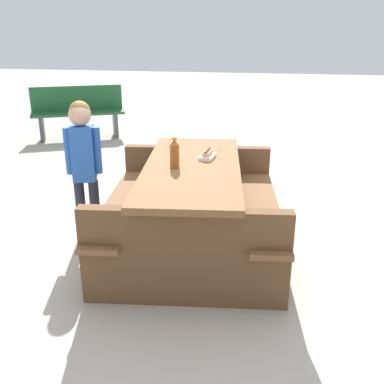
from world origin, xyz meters
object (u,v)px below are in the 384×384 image
at_px(child_in_coat, 83,154).
at_px(picnic_table, 192,201).
at_px(hotdog_tray, 207,155).
at_px(soda_bottle, 175,154).
at_px(park_bench_mid, 78,111).

bearing_deg(child_in_coat, picnic_table, -93.98).
bearing_deg(hotdog_tray, child_in_coat, 98.53).
bearing_deg(soda_bottle, child_in_coat, 80.43).
xyz_separation_m(picnic_table, hotdog_tray, (0.22, -0.09, 0.34)).
xyz_separation_m(hotdog_tray, park_bench_mid, (3.44, 2.66, -0.33)).
distance_m(picnic_table, child_in_coat, 1.00).
distance_m(picnic_table, soda_bottle, 0.44).
bearing_deg(picnic_table, hotdog_tray, -22.80).
distance_m(picnic_table, hotdog_tray, 0.41).
height_order(picnic_table, hotdog_tray, hotdog_tray).
bearing_deg(picnic_table, park_bench_mid, 35.06).
relative_size(soda_bottle, hotdog_tray, 1.27).
height_order(soda_bottle, park_bench_mid, soda_bottle).
bearing_deg(child_in_coat, soda_bottle, -99.57).
height_order(picnic_table, park_bench_mid, park_bench_mid).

